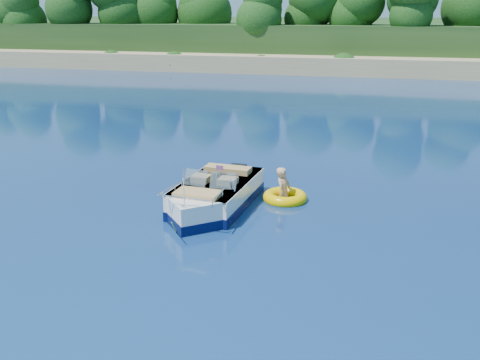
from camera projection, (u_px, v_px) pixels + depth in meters
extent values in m
plane|color=#0A1746|center=(184.00, 233.00, 13.47)|extent=(160.00, 160.00, 0.00)
cube|color=#8F7853|center=(327.00, 66.00, 48.41)|extent=(170.00, 8.00, 2.00)
cube|color=black|center=(346.00, 43.00, 73.19)|extent=(170.00, 56.00, 6.00)
cylinder|color=black|center=(152.00, 33.00, 54.14)|extent=(0.44, 0.44, 3.20)
sphere|color=black|center=(151.00, 1.00, 53.21)|extent=(5.28, 5.28, 5.28)
cylinder|color=black|center=(333.00, 32.00, 51.25)|extent=(0.44, 0.44, 3.60)
cube|color=white|center=(217.00, 196.00, 15.31)|extent=(2.02, 3.47, 0.93)
cube|color=white|center=(196.00, 215.00, 13.89)|extent=(1.76, 1.76, 0.93)
cube|color=#060B35|center=(218.00, 200.00, 15.35)|extent=(2.05, 3.50, 0.26)
cube|color=#060B35|center=(196.00, 220.00, 13.93)|extent=(1.80, 1.80, 0.26)
cube|color=tan|center=(221.00, 185.00, 15.47)|extent=(1.59, 2.44, 0.09)
cube|color=white|center=(217.00, 181.00, 15.18)|extent=(2.06, 3.47, 0.05)
cube|color=black|center=(238.00, 177.00, 16.95)|extent=(0.51, 0.35, 0.79)
cube|color=#8C9EA5|center=(196.00, 178.00, 14.67)|extent=(0.72, 0.38, 0.43)
cube|color=#8C9EA5|center=(223.00, 181.00, 14.42)|extent=(0.70, 0.27, 0.43)
cube|color=tan|center=(201.00, 181.00, 15.10)|extent=(0.52, 0.52, 0.35)
cube|color=tan|center=(228.00, 184.00, 14.85)|extent=(0.52, 0.52, 0.35)
cube|color=tan|center=(228.00, 172.00, 15.97)|extent=(1.41, 0.59, 0.34)
cube|color=tan|center=(198.00, 197.00, 13.90)|extent=(1.21, 0.75, 0.30)
cylinder|color=white|center=(184.00, 193.00, 13.03)|extent=(0.03, 0.03, 0.75)
cube|color=red|center=(220.00, 168.00, 14.34)|extent=(0.19, 0.03, 0.12)
cube|color=silver|center=(184.00, 207.00, 13.09)|extent=(0.09, 0.06, 0.04)
cylinder|color=#F0FF1B|center=(174.00, 228.00, 12.99)|extent=(0.27, 0.92, 0.68)
torus|color=#F7C500|center=(285.00, 197.00, 15.75)|extent=(1.50, 1.50, 0.35)
torus|color=#BA0A09|center=(285.00, 197.00, 15.74)|extent=(1.24, 1.24, 0.11)
imported|color=tan|center=(284.00, 199.00, 15.87)|extent=(0.58, 0.93, 1.69)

